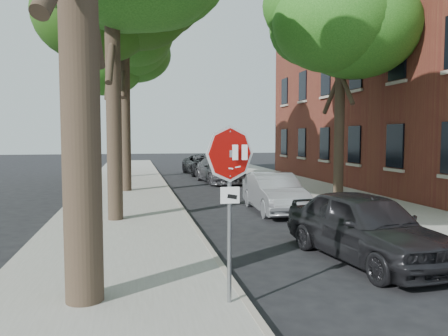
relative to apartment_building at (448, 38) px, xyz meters
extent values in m
plane|color=black|center=(-14.00, -14.00, -7.65)|extent=(120.00, 120.00, 0.00)
cube|color=gray|center=(-16.50, -2.00, -7.59)|extent=(4.00, 55.00, 0.12)
cube|color=gray|center=(-8.00, -2.00, -7.59)|extent=(4.00, 55.00, 0.12)
cube|color=#9E9384|center=(-14.45, -2.00, -7.59)|extent=(0.12, 55.00, 0.13)
cube|color=#9E9384|center=(-10.05, -2.00, -7.59)|extent=(0.12, 55.00, 0.13)
cube|color=maroon|center=(0.00, 0.00, -0.15)|extent=(12.00, 20.00, 15.00)
cylinder|color=gray|center=(-14.70, -14.00, -6.23)|extent=(0.06, 0.06, 2.60)
cube|color=#99999E|center=(-14.70, -14.03, -5.33)|extent=(0.05, 0.06, 0.10)
cylinder|color=#99999E|center=(-14.70, -14.03, -5.33)|extent=(0.76, 0.32, 0.82)
cylinder|color=white|center=(-14.70, -14.05, -5.33)|extent=(0.76, 0.32, 0.82)
cylinder|color=#BE0C07|center=(-14.70, -14.05, -5.33)|extent=(0.68, 0.29, 0.74)
cube|color=white|center=(-14.91, -14.06, -5.31)|extent=(0.08, 0.00, 0.22)
cube|color=white|center=(-14.77, -14.06, -5.31)|extent=(0.08, 0.00, 0.22)
cube|color=white|center=(-14.63, -14.06, -5.31)|extent=(0.08, 0.00, 0.22)
cube|color=white|center=(-14.49, -14.06, -5.31)|extent=(0.08, 0.00, 0.22)
cube|color=silver|center=(-14.81, -14.07, -5.52)|extent=(0.08, 0.00, 0.03)
cube|color=silver|center=(-14.70, -14.07, -5.54)|extent=(0.08, 0.00, 0.03)
cube|color=silver|center=(-14.59, -14.07, -5.52)|extent=(0.08, 0.00, 0.03)
cube|color=white|center=(-14.70, -14.04, -5.93)|extent=(0.28, 0.02, 0.24)
cube|color=black|center=(-14.67, -14.05, -5.95)|extent=(0.15, 0.00, 0.08)
cylinder|color=black|center=(-16.60, -7.00, -2.78)|extent=(0.44, 0.44, 9.50)
cylinder|color=black|center=(-16.40, 0.00, -2.53)|extent=(0.48, 0.48, 10.00)
ellipsoid|color=#1B400C|center=(-16.40, 0.00, 0.27)|extent=(4.62, 4.62, 3.70)
ellipsoid|color=#1B400C|center=(-17.24, 0.84, -0.15)|extent=(4.20, 4.20, 3.36)
cylinder|color=black|center=(-16.70, 7.00, -3.03)|extent=(0.40, 0.40, 9.00)
ellipsoid|color=#165212|center=(-16.70, 7.00, -0.51)|extent=(4.16, 4.16, 3.33)
ellipsoid|color=#165212|center=(-15.76, 6.43, 0.43)|extent=(3.40, 3.40, 2.72)
ellipsoid|color=#165212|center=(-17.46, 7.76, -0.89)|extent=(3.78, 3.78, 3.02)
cylinder|color=black|center=(-8.00, -4.00, -3.03)|extent=(0.40, 0.40, 9.00)
ellipsoid|color=#165212|center=(-8.00, -4.00, -0.51)|extent=(4.16, 4.16, 3.33)
ellipsoid|color=#165212|center=(-8.76, -3.24, -0.89)|extent=(3.78, 3.78, 3.02)
imported|color=black|center=(-11.40, -12.05, -6.93)|extent=(2.26, 4.42, 1.44)
imported|color=gray|center=(-11.40, -6.09, -6.99)|extent=(1.55, 4.06, 1.32)
imported|color=#434247|center=(-11.40, 3.59, -6.95)|extent=(2.35, 4.97, 1.40)
imported|color=black|center=(-11.40, 8.78, -6.97)|extent=(2.59, 5.08, 1.38)
camera|label=1|loc=(-16.06, -20.15, -5.08)|focal=35.00mm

